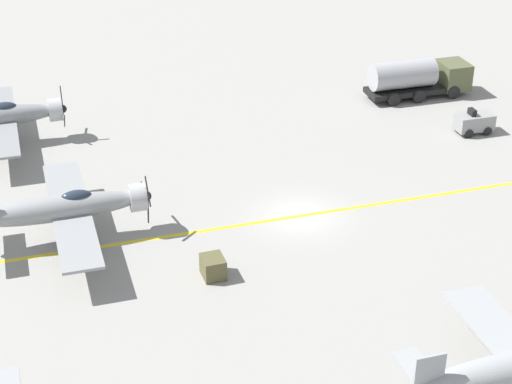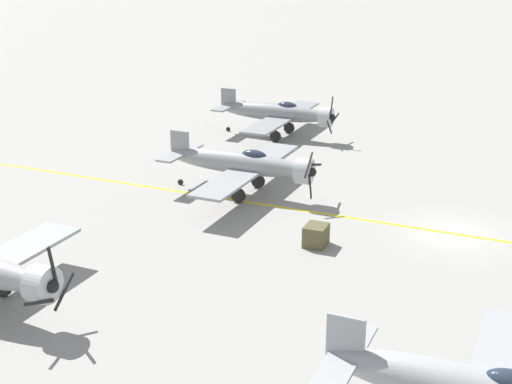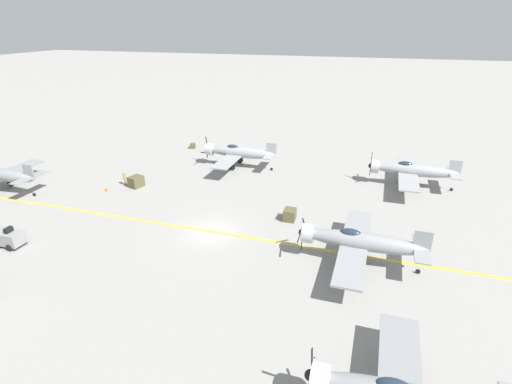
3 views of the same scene
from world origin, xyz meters
name	(u,v)px [view 1 (image 1 of 3)]	position (x,y,z in m)	size (l,w,h in m)	color
ground_plane	(300,216)	(0.00, 0.00, 0.00)	(400.00, 400.00, 0.00)	gray
taxiway_stripe	(300,216)	(0.00, 0.00, 0.00)	(0.30, 160.00, 0.01)	yellow
airplane_near_center	(64,208)	(-1.23, -13.20, 2.01)	(12.00, 9.98, 3.65)	gray
fuel_tanker	(419,78)	(-14.69, 14.67, 1.51)	(2.68, 8.00, 2.98)	black
tow_tractor	(474,122)	(-7.52, 15.46, 0.79)	(1.57, 2.60, 1.79)	gray
supply_crate_by_tanker	(213,267)	(4.52, -6.34, 0.56)	(1.35, 1.12, 1.12)	brown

